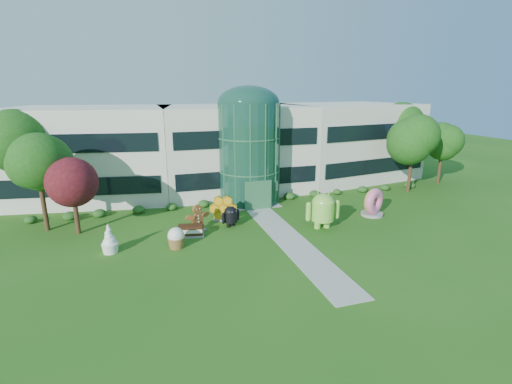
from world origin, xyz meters
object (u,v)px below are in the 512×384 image
object	(u,v)px
gingerbread	(198,218)
donut	(373,202)
android_green	(323,208)
android_black	(231,215)

from	to	relation	value
gingerbread	donut	bearing A→B (deg)	-26.31
donut	gingerbread	xyz separation A→B (m)	(-15.67, 1.03, -0.18)
android_green	gingerbread	xyz separation A→B (m)	(-9.87, 2.50, -0.62)
android_black	gingerbread	bearing A→B (deg)	160.36
android_green	gingerbread	bearing A→B (deg)	169.66
android_black	donut	xyz separation A→B (m)	(12.91, -1.14, 0.27)
android_black	gingerbread	size ratio (longest dim) A/B	0.85
android_black	donut	bearing A→B (deg)	-26.90
android_black	gingerbread	xyz separation A→B (m)	(-2.76, -0.11, 0.08)
android_green	android_black	bearing A→B (deg)	163.73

